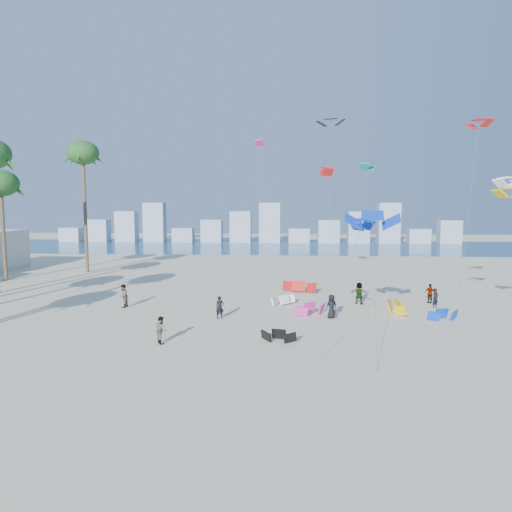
{
  "coord_description": "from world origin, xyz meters",
  "views": [
    {
      "loc": [
        5.51,
        -20.57,
        8.62
      ],
      "look_at": [
        3.0,
        16.0,
        4.5
      ],
      "focal_mm": 33.99,
      "sensor_mm": 36.0,
      "label": 1
    }
  ],
  "objects": [
    {
      "name": "ground",
      "position": [
        0.0,
        0.0,
        0.0
      ],
      "size": [
        220.0,
        220.0,
        0.0
      ],
      "primitive_type": "plane",
      "color": "beige",
      "rests_on": "ground"
    },
    {
      "name": "ocean",
      "position": [
        0.0,
        72.0,
        0.01
      ],
      "size": [
        220.0,
        220.0,
        0.0
      ],
      "primitive_type": "plane",
      "color": "navy",
      "rests_on": "ground"
    },
    {
      "name": "kitesurfer_near",
      "position": [
        0.43,
        14.26,
        0.84
      ],
      "size": [
        0.72,
        0.6,
        1.68
      ],
      "primitive_type": "imported",
      "rotation": [
        0.0,
        0.0,
        0.38
      ],
      "color": "black",
      "rests_on": "ground"
    },
    {
      "name": "kitesurfer_mid",
      "position": [
        -2.25,
        7.81,
        0.84
      ],
      "size": [
        0.96,
        1.02,
        1.68
      ],
      "primitive_type": "imported",
      "rotation": [
        0.0,
        0.0,
        2.11
      ],
      "color": "gray",
      "rests_on": "ground"
    },
    {
      "name": "kitesurfers_far",
      "position": [
        9.68,
        16.99,
        0.89
      ],
      "size": [
        31.32,
        13.09,
        1.92
      ],
      "color": "black",
      "rests_on": "ground"
    },
    {
      "name": "grounded_kites",
      "position": [
        8.98,
        18.32,
        0.45
      ],
      "size": [
        14.41,
        17.75,
        1.06
      ],
      "color": "black",
      "rests_on": "ground"
    },
    {
      "name": "flying_kites",
      "position": [
        14.24,
        23.71,
        12.22
      ],
      "size": [
        23.4,
        34.06,
        18.6
      ],
      "color": "#0C39CC",
      "rests_on": "ground"
    },
    {
      "name": "distant_skyline",
      "position": [
        -1.19,
        82.0,
        3.09
      ],
      "size": [
        85.0,
        3.0,
        8.4
      ],
      "color": "#9EADBF",
      "rests_on": "ground"
    }
  ]
}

